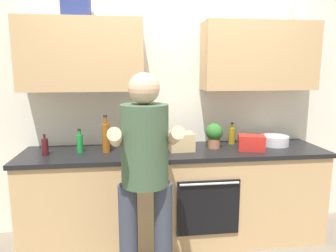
% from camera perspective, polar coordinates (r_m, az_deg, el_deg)
% --- Properties ---
extents(ground_plane, '(12.00, 12.00, 0.00)m').
position_cam_1_polar(ground_plane, '(3.28, 1.35, -19.81)').
color(ground_plane, '#756B5B').
extents(back_wall_unit, '(4.00, 0.38, 2.50)m').
position_cam_1_polar(back_wall_unit, '(3.12, 0.69, 7.40)').
color(back_wall_unit, silver).
rests_on(back_wall_unit, ground).
extents(counter, '(2.84, 0.67, 0.90)m').
position_cam_1_polar(counter, '(3.08, 1.41, -12.52)').
color(counter, tan).
rests_on(counter, ground).
extents(person_standing, '(0.49, 0.45, 1.63)m').
position_cam_1_polar(person_standing, '(2.27, -4.22, -7.37)').
color(person_standing, '#383D4C').
rests_on(person_standing, ground).
extents(bottle_water, '(0.07, 0.07, 0.19)m').
position_cam_1_polar(bottle_water, '(2.77, -1.32, -3.58)').
color(bottle_water, silver).
rests_on(bottle_water, counter).
extents(bottle_oil, '(0.06, 0.06, 0.22)m').
position_cam_1_polar(bottle_oil, '(3.24, 11.56, -1.67)').
color(bottle_oil, olive).
rests_on(bottle_oil, counter).
extents(bottle_vinegar, '(0.06, 0.06, 0.26)m').
position_cam_1_polar(bottle_vinegar, '(2.99, -11.29, -2.32)').
color(bottle_vinegar, brown).
rests_on(bottle_vinegar, counter).
extents(bottle_wine, '(0.06, 0.06, 0.19)m').
position_cam_1_polar(bottle_wine, '(2.95, -21.55, -3.52)').
color(bottle_wine, '#471419').
rests_on(bottle_wine, counter).
extents(bottle_soda, '(0.06, 0.06, 0.22)m').
position_cam_1_polar(bottle_soda, '(2.95, -15.82, -2.96)').
color(bottle_soda, '#198C33').
rests_on(bottle_soda, counter).
extents(bottle_syrup, '(0.07, 0.07, 0.34)m').
position_cam_1_polar(bottle_syrup, '(2.88, -11.27, -2.01)').
color(bottle_syrup, '#8C4C14').
rests_on(bottle_syrup, counter).
extents(cup_stoneware, '(0.07, 0.07, 0.09)m').
position_cam_1_polar(cup_stoneware, '(2.96, -3.08, -3.43)').
color(cup_stoneware, slate).
rests_on(cup_stoneware, counter).
extents(mixing_bowl, '(0.28, 0.28, 0.09)m').
position_cam_1_polar(mixing_bowl, '(3.30, 18.87, -2.51)').
color(mixing_bowl, silver).
rests_on(mixing_bowl, counter).
extents(knife_block, '(0.10, 0.14, 0.27)m').
position_cam_1_polar(knife_block, '(2.76, -5.04, -3.10)').
color(knife_block, brown).
rests_on(knife_block, counter).
extents(potted_herb, '(0.16, 0.16, 0.24)m').
position_cam_1_polar(potted_herb, '(3.03, 8.44, -1.51)').
color(potted_herb, '#9E6647').
rests_on(potted_herb, counter).
extents(grocery_bag_bread, '(0.24, 0.20, 0.17)m').
position_cam_1_polar(grocery_bag_bread, '(2.92, 2.44, -2.88)').
color(grocery_bag_bread, tan).
rests_on(grocery_bag_bread, counter).
extents(grocery_bag_crisps, '(0.27, 0.22, 0.14)m').
position_cam_1_polar(grocery_bag_crisps, '(3.03, 14.98, -2.98)').
color(grocery_bag_crisps, red).
rests_on(grocery_bag_crisps, counter).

